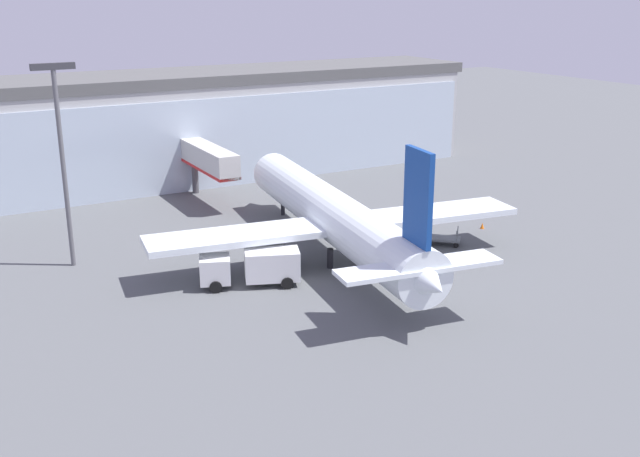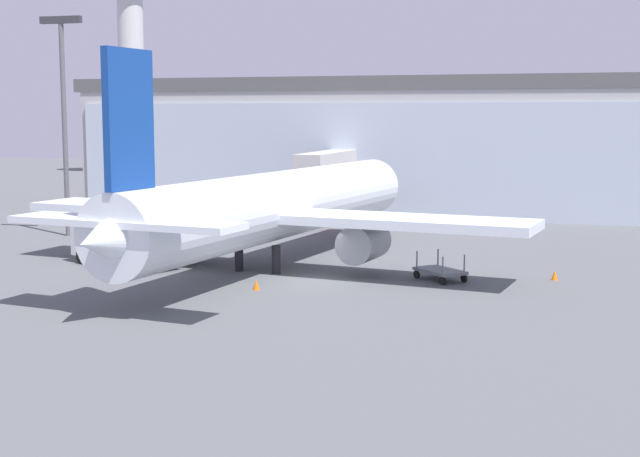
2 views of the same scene
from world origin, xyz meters
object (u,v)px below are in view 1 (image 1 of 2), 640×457
Objects in this scene: baggage_cart at (444,239)px; safety_cone_wingtip at (482,226)px; airplane at (335,217)px; catering_truck at (254,267)px; apron_light_mast at (61,147)px; jet_bridge at (208,160)px; safety_cone_nose at (396,278)px.

safety_cone_wingtip is (5.95, 1.65, -0.23)m from baggage_cart.
airplane reaches higher than baggage_cart.
catering_truck reaches higher than baggage_cart.
apron_light_mast reaches higher than airplane.
jet_bridge is 21.27m from airplane.
safety_cone_nose is at bearing 175.53° from catering_truck.
apron_light_mast is 17.39m from catering_truck.
baggage_cart is at bearing -164.46° from safety_cone_wingtip.
baggage_cart is (28.72, -11.05, -9.09)m from apron_light_mast.
apron_light_mast is at bearing -24.39° from catering_truck.
apron_light_mast reaches higher than catering_truck.
baggage_cart is at bearing -21.05° from apron_light_mast.
jet_bridge is at bearing -82.51° from catering_truck.
catering_truck is 24.24m from safety_cone_wingtip.
safety_cone_nose is at bearing -38.66° from apron_light_mast.
safety_cone_wingtip is at bearing 60.41° from baggage_cart.
catering_truck is (-6.16, -23.13, -3.01)m from jet_bridge.
safety_cone_wingtip is at bearing -153.32° from catering_truck.
jet_bridge is 21.00× the size of safety_cone_nose.
safety_cone_wingtip is at bearing -138.19° from jet_bridge.
safety_cone_nose is at bearing -155.69° from safety_cone_wingtip.
baggage_cart is at bearing -90.97° from airplane.
baggage_cart is 5.66× the size of safety_cone_wingtip.
safety_cone_nose is (-8.70, -4.96, -0.23)m from baggage_cart.
safety_cone_wingtip is at bearing -15.17° from apron_light_mast.
apron_light_mast is 27.28m from safety_cone_nose.
catering_truck reaches higher than safety_cone_wingtip.
safety_cone_nose is (3.33, -27.94, -4.21)m from jet_bridge.
apron_light_mast is at bearing 141.34° from safety_cone_nose.
apron_light_mast is 2.09× the size of catering_truck.
airplane reaches higher than catering_truck.
catering_truck is 2.44× the size of baggage_cart.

